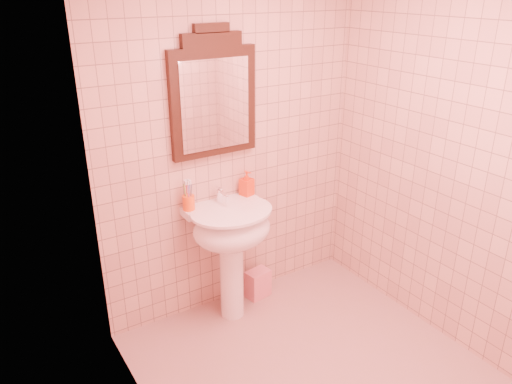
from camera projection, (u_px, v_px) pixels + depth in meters
floor at (323, 379)px, 3.13m from camera, size 2.20×2.20×0.00m
back_wall at (232, 143)px, 3.50m from camera, size 2.00×0.02×2.50m
pedestal_sink at (231, 236)px, 3.47m from camera, size 0.58×0.58×0.86m
faucet at (221, 195)px, 3.48m from camera, size 0.04×0.16×0.11m
mirror at (214, 97)px, 3.26m from camera, size 0.61×0.06×0.86m
toothbrush_cup at (189, 202)px, 3.38m from camera, size 0.08×0.08×0.19m
soap_dispenser at (247, 183)px, 3.59m from camera, size 0.11×0.11×0.18m
towel at (258, 283)px, 3.91m from camera, size 0.20×0.15×0.22m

